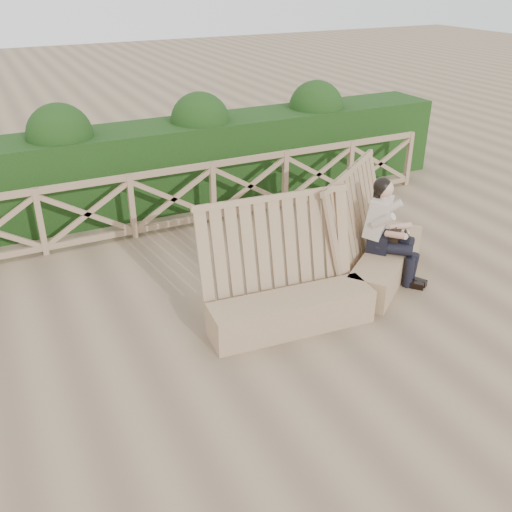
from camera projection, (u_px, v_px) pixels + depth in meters
name	position (u px, v px, depth m)	size (l,w,h in m)	color
ground	(269.00, 334.00, 7.04)	(60.00, 60.00, 0.00)	brown
bench	(338.00, 272.00, 7.63)	(3.90, 1.89, 1.58)	#8C6D50
woman	(387.00, 228.00, 7.95)	(0.81, 0.95, 1.51)	black
guardrail	(173.00, 199.00, 9.57)	(10.10, 0.09, 1.10)	#927155
hedge	(151.00, 167.00, 10.44)	(12.00, 1.20, 1.50)	black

